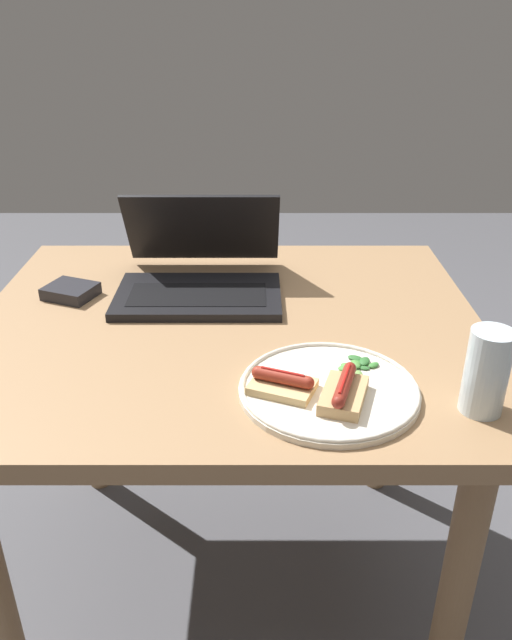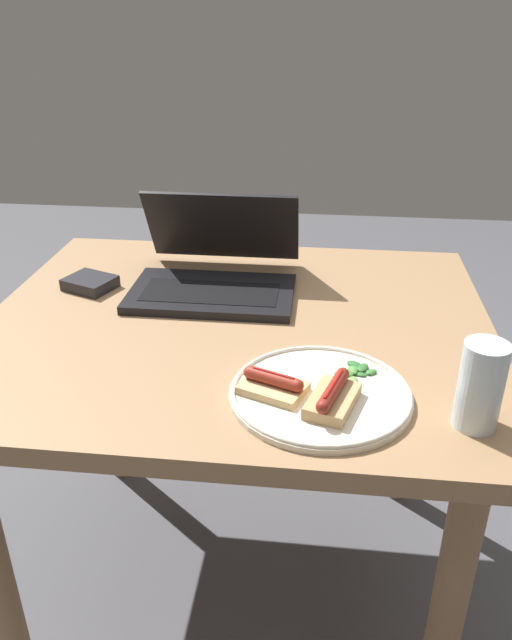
# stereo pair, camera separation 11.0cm
# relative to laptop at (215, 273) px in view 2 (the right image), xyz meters

# --- Properties ---
(ground_plane) EXTENTS (6.00, 6.00, 0.00)m
(ground_plane) POSITION_rel_laptop_xyz_m (0.07, -0.14, -0.74)
(ground_plane) COLOR #4C4C51
(desk) EXTENTS (1.00, 0.86, 0.71)m
(desk) POSITION_rel_laptop_xyz_m (0.07, -0.14, -0.14)
(desk) COLOR #93704C
(desk) RESTS_ON ground_plane
(laptop) EXTENTS (0.35, 0.31, 0.20)m
(laptop) POSITION_rel_laptop_xyz_m (0.00, 0.00, 0.00)
(laptop) COLOR black
(laptop) RESTS_ON desk
(plate) EXTENTS (0.29, 0.29, 0.02)m
(plate) POSITION_rel_laptop_xyz_m (0.24, -0.40, -0.03)
(plate) COLOR silver
(plate) RESTS_ON desk
(sausage_toast_left) EXTENTS (0.09, 0.12, 0.04)m
(sausage_toast_left) POSITION_rel_laptop_xyz_m (0.26, -0.43, -0.01)
(sausage_toast_left) COLOR tan
(sausage_toast_left) RESTS_ON plate
(sausage_toast_middle) EXTENTS (0.12, 0.10, 0.04)m
(sausage_toast_middle) POSITION_rel_laptop_xyz_m (0.16, -0.40, -0.01)
(sausage_toast_middle) COLOR tan
(sausage_toast_middle) RESTS_ON plate
(salad_pile) EXTENTS (0.08, 0.09, 0.01)m
(salad_pile) POSITION_rel_laptop_xyz_m (0.29, -0.34, -0.02)
(salad_pile) COLOR #2D662D
(salad_pile) RESTS_ON plate
(drinking_glass) EXTENTS (0.07, 0.07, 0.14)m
(drinking_glass) POSITION_rel_laptop_xyz_m (0.47, -0.44, 0.03)
(drinking_glass) COLOR silver
(drinking_glass) RESTS_ON desk
(external_drive) EXTENTS (0.12, 0.11, 0.03)m
(external_drive) POSITION_rel_laptop_xyz_m (-0.27, -0.03, -0.02)
(external_drive) COLOR #232328
(external_drive) RESTS_ON desk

